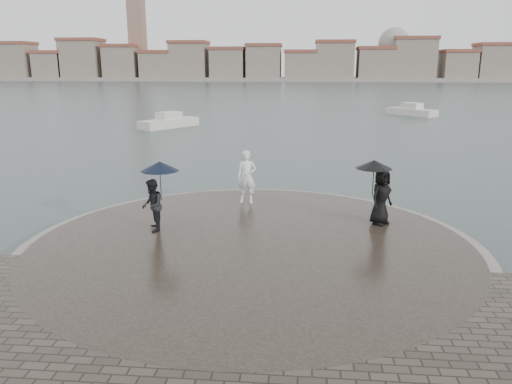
# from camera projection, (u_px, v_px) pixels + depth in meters

# --- Properties ---
(ground) EXTENTS (400.00, 400.00, 0.00)m
(ground) POSITION_uv_depth(u_px,v_px,m) (234.00, 317.00, 10.30)
(ground) COLOR #2B3835
(ground) RESTS_ON ground
(kerb_ring) EXTENTS (12.50, 12.50, 0.32)m
(kerb_ring) POSITION_uv_depth(u_px,v_px,m) (252.00, 249.00, 13.63)
(kerb_ring) COLOR gray
(kerb_ring) RESTS_ON ground
(quay_tip) EXTENTS (11.90, 11.90, 0.36)m
(quay_tip) POSITION_uv_depth(u_px,v_px,m) (252.00, 249.00, 13.63)
(quay_tip) COLOR #2D261E
(quay_tip) RESTS_ON ground
(statue) EXTENTS (0.68, 0.45, 1.84)m
(statue) POSITION_uv_depth(u_px,v_px,m) (247.00, 177.00, 17.33)
(statue) COLOR white
(statue) RESTS_ON quay_tip
(visitor_left) EXTENTS (1.19, 1.11, 2.04)m
(visitor_left) POSITION_uv_depth(u_px,v_px,m) (155.00, 192.00, 14.31)
(visitor_left) COLOR black
(visitor_left) RESTS_ON quay_tip
(visitor_right) EXTENTS (1.29, 1.15, 1.95)m
(visitor_right) POSITION_uv_depth(u_px,v_px,m) (379.00, 187.00, 14.94)
(visitor_right) COLOR black
(visitor_right) RESTS_ON quay_tip
(far_skyline) EXTENTS (260.00, 20.00, 37.00)m
(far_skyline) POSITION_uv_depth(u_px,v_px,m) (281.00, 64.00, 164.57)
(far_skyline) COLOR gray
(far_skyline) RESTS_ON ground
(boats) EXTENTS (39.33, 18.10, 1.50)m
(boats) POSITION_uv_depth(u_px,v_px,m) (393.00, 119.00, 44.51)
(boats) COLOR beige
(boats) RESTS_ON ground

